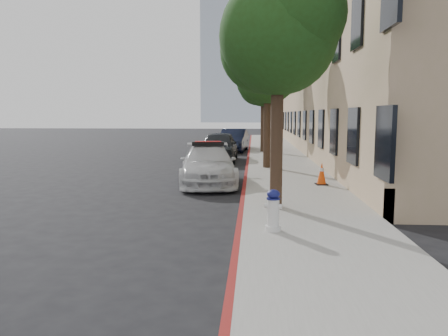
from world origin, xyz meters
TOP-DOWN VIEW (x-y plane):
  - ground at (0.00, 0.00)m, footprint 120.00×120.00m
  - sidewalk at (3.60, 10.00)m, footprint 3.20×50.00m
  - curb_strip at (2.06, 10.00)m, footprint 0.12×50.00m
  - building at (9.20, 15.00)m, footprint 8.00×36.00m
  - tower_left at (-4.00, 120.00)m, footprint 18.00×14.00m
  - tower_right at (9.00, 135.00)m, footprint 14.00×14.00m
  - tree_near at (2.93, -2.01)m, footprint 2.92×2.82m
  - tree_mid at (2.93, 5.99)m, footprint 2.77×2.64m
  - tree_far at (2.93, 13.99)m, footprint 3.10×3.00m
  - police_car at (0.77, 2.34)m, footprint 2.41×4.80m
  - parked_car_mid at (0.57, 9.57)m, footprint 1.84×4.54m
  - parked_car_far at (1.05, 15.76)m, footprint 1.91×4.54m
  - fire_hydrant at (2.74, -4.25)m, footprint 0.35×0.31m
  - traffic_cone at (4.54, 1.49)m, footprint 0.41×0.41m

SIDE VIEW (x-z plane):
  - ground at x=0.00m, z-range 0.00..0.00m
  - sidewalk at x=3.60m, z-range 0.00..0.15m
  - curb_strip at x=2.06m, z-range 0.00..0.15m
  - traffic_cone at x=4.54m, z-range 0.15..0.87m
  - fire_hydrant at x=2.74m, z-range 0.14..0.95m
  - police_car at x=0.77m, z-range -0.07..1.42m
  - parked_car_far at x=1.05m, z-range 0.00..1.46m
  - parked_car_mid at x=0.57m, z-range 0.00..1.54m
  - tree_mid at x=2.93m, z-range 1.45..6.88m
  - tree_near at x=2.93m, z-range 1.46..7.08m
  - tree_far at x=2.93m, z-range 1.48..7.29m
  - building at x=9.20m, z-range 0.00..10.00m
  - tower_right at x=9.00m, z-range 0.00..44.00m
  - tower_left at x=-4.00m, z-range 0.00..60.00m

